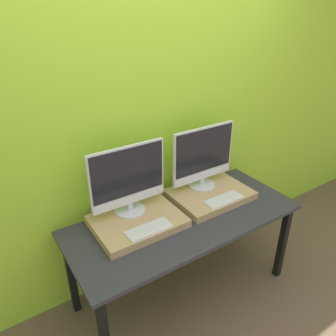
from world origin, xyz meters
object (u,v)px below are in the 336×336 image
(monitor_left, at_px, (128,179))
(keyboard_left, at_px, (149,229))
(keyboard_right, at_px, (224,199))
(monitor_right, at_px, (203,157))

(monitor_left, bearing_deg, keyboard_left, -90.00)
(keyboard_left, relative_size, keyboard_right, 1.00)
(keyboard_right, bearing_deg, monitor_left, 157.83)
(keyboard_right, bearing_deg, keyboard_left, 180.00)
(monitor_right, relative_size, keyboard_right, 1.82)
(keyboard_left, bearing_deg, monitor_right, 22.17)
(keyboard_left, bearing_deg, keyboard_right, 0.00)
(monitor_left, distance_m, monitor_right, 0.64)
(keyboard_left, height_order, monitor_right, monitor_right)
(keyboard_left, xyz_separation_m, monitor_right, (0.64, 0.26, 0.25))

